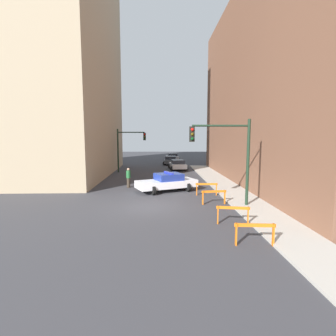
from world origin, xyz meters
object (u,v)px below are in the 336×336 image
pedestrian_crossing (128,177)px  barrier_front (255,230)px  traffic_light_far (127,144)px  barrier_back (214,195)px  police_car (167,182)px  traffic_light_near (229,149)px  parked_car_mid (171,160)px  barrier_mid (233,212)px  parked_car_far (172,157)px  parked_car_near (178,165)px  barrier_corner (207,187)px

pedestrian_crossing → barrier_front: size_ratio=1.04×
traffic_light_far → pedestrian_crossing: size_ratio=3.13×
barrier_back → police_car: bearing=124.5°
traffic_light_near → barrier_back: traffic_light_near is taller
parked_car_mid → pedestrian_crossing: 18.90m
parked_car_mid → barrier_mid: 28.05m
pedestrian_crossing → barrier_back: size_ratio=1.04×
parked_car_mid → parked_car_far: same height
traffic_light_near → parked_car_far: traffic_light_near is taller
parked_car_near → barrier_corner: (1.08, -14.96, -0.06)m
barrier_mid → parked_car_mid: bearing=93.8°
parked_car_mid → barrier_corner: bearing=-81.4°
parked_car_mid → pedestrian_crossing: size_ratio=2.66×
traffic_light_near → barrier_corner: (-0.71, 3.24, -2.91)m
traffic_light_near → parked_car_far: size_ratio=1.17×
parked_car_far → barrier_mid: bearing=-92.6°
barrier_corner → pedestrian_crossing: bearing=152.6°
traffic_light_far → parked_car_near: 7.13m
police_car → parked_car_far: size_ratio=1.14×
parked_car_far → barrier_mid: (1.23, -35.09, -0.06)m
parked_car_near → pedestrian_crossing: (-4.99, -11.82, 0.19)m
police_car → parked_car_near: bearing=-30.7°
pedestrian_crossing → barrier_corner: 6.84m
barrier_front → barrier_back: 6.39m
police_car → barrier_front: (3.14, -10.53, -0.11)m
barrier_mid → traffic_light_near: bearing=79.7°
parked_car_near → barrier_back: (1.08, -17.57, -0.06)m
traffic_light_far → pedestrian_crossing: traffic_light_far is taller
traffic_light_near → barrier_corner: traffic_light_near is taller
parked_car_far → traffic_light_near: bearing=-91.4°
parked_car_mid → barrier_back: 24.20m
barrier_front → barrier_mid: (-0.15, 2.53, 0.00)m
traffic_light_near → parked_car_near: size_ratio=1.18×
traffic_light_near → pedestrian_crossing: 9.69m
parked_car_far → parked_car_near: bearing=-94.5°
pedestrian_crossing → barrier_back: bearing=-164.2°
police_car → barrier_mid: size_ratio=3.19×
parked_car_near → parked_car_far: bearing=85.9°
police_car → pedestrian_crossing: bearing=40.5°
traffic_light_far → barrier_front: traffic_light_far is taller
parked_car_mid → barrier_back: parked_car_mid is taller
barrier_back → barrier_corner: size_ratio=1.00×
barrier_front → barrier_back: (-0.29, 6.38, 0.00)m
traffic_light_near → traffic_light_far: traffic_light_near is taller
parked_car_mid → barrier_front: size_ratio=2.76×
traffic_light_far → barrier_front: (7.60, -21.82, -2.78)m
parked_car_mid → barrier_front: 30.59m
traffic_light_far → barrier_back: size_ratio=3.26×
pedestrian_crossing → barrier_back: (6.07, -5.74, -0.24)m
traffic_light_near → pedestrian_crossing: size_ratio=3.13×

